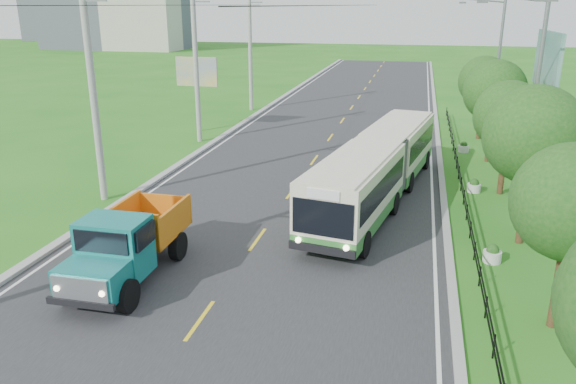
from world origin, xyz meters
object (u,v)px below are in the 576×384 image
(streetlight_far, at_px, (496,62))
(planter_near, at_px, (492,254))
(planter_mid, at_px, (474,186))
(tree_fourth, at_px, (510,119))
(bus, at_px, (378,165))
(streetlight_mid, at_px, (532,92))
(tree_fifth, at_px, (495,94))
(dump_truck, at_px, (127,240))
(billboard_left, at_px, (197,76))
(tree_third, at_px, (534,140))
(billboard_right, at_px, (546,69))
(pole_near, at_px, (93,89))
(tree_back, at_px, (484,84))
(pole_far, at_px, (251,49))
(planter_far, at_px, (463,147))
(tree_second, at_px, (572,208))
(pole_mid, at_px, (196,63))

(streetlight_far, height_order, planter_near, streetlight_far)
(streetlight_far, bearing_deg, planter_mid, -98.30)
(tree_fourth, bearing_deg, bus, -155.91)
(streetlight_mid, height_order, bus, streetlight_mid)
(tree_fifth, distance_m, dump_truck, 22.51)
(billboard_left, bearing_deg, tree_third, -39.33)
(billboard_left, relative_size, dump_truck, 0.91)
(billboard_right, bearing_deg, pole_near, -151.86)
(tree_back, bearing_deg, planter_near, -93.57)
(tree_fourth, bearing_deg, tree_third, -90.00)
(tree_third, distance_m, tree_back, 18.00)
(tree_third, distance_m, dump_truck, 14.69)
(billboard_left, bearing_deg, pole_far, 82.17)
(tree_back, relative_size, planter_far, 8.21)
(pole_far, bearing_deg, tree_fifth, -35.36)
(bus, bearing_deg, planter_far, 76.73)
(pole_far, relative_size, streetlight_far, 1.10)
(planter_near, bearing_deg, tree_fifth, 84.92)
(streetlight_mid, bearing_deg, tree_fourth, 169.85)
(billboard_right, bearing_deg, tree_fifth, 176.70)
(pole_far, relative_size, dump_truck, 1.75)
(streetlight_far, height_order, billboard_right, streetlight_far)
(streetlight_mid, bearing_deg, planter_far, 104.32)
(pole_far, distance_m, tree_third, 30.78)
(planter_near, bearing_deg, pole_far, 121.99)
(tree_second, relative_size, streetlight_far, 0.58)
(tree_second, relative_size, billboard_right, 0.73)
(pole_far, xyz_separation_m, planter_mid, (16.86, -19.00, -4.81))
(tree_third, height_order, tree_fifth, tree_third)
(pole_mid, relative_size, planter_mid, 14.93)
(streetlight_mid, bearing_deg, tree_second, -93.79)
(pole_mid, xyz_separation_m, bus, (12.38, -9.42, -3.35))
(pole_mid, distance_m, tree_fifth, 18.18)
(tree_second, distance_m, dump_truck, 13.26)
(pole_near, xyz_separation_m, tree_fourth, (18.12, 5.14, -1.51))
(tree_fourth, bearing_deg, billboard_right, 67.36)
(tree_second, bearing_deg, pole_near, 159.26)
(pole_far, distance_m, tree_second, 35.82)
(streetlight_far, height_order, planter_mid, streetlight_far)
(tree_fourth, bearing_deg, pole_far, 133.85)
(streetlight_mid, relative_size, billboard_left, 1.74)
(pole_mid, relative_size, tree_fifth, 1.72)
(planter_far, bearing_deg, pole_mid, -176.61)
(tree_second, height_order, streetlight_far, streetlight_far)
(pole_near, bearing_deg, tree_second, -20.74)
(planter_mid, bearing_deg, tree_fifth, 78.44)
(tree_second, bearing_deg, tree_fourth, 90.00)
(pole_near, distance_m, tree_third, 18.17)
(tree_back, height_order, planter_mid, tree_back)
(pole_mid, relative_size, planter_far, 14.93)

